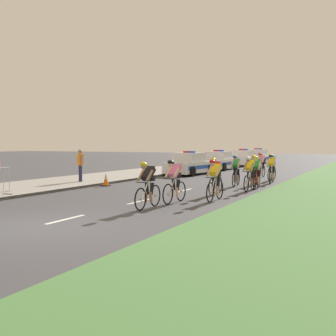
{
  "coord_description": "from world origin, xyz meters",
  "views": [
    {
      "loc": [
        7.65,
        -7.78,
        2.1
      ],
      "look_at": [
        0.04,
        7.48,
        1.1
      ],
      "focal_mm": 44.69,
      "sensor_mm": 36.0,
      "label": 1
    }
  ],
  "objects_px": {
    "cyclist_eighth": "(272,168)",
    "cyclist_eleventh": "(272,167)",
    "police_car_nearest": "(190,165)",
    "traffic_cone_near": "(106,180)",
    "cyclist_fourth": "(215,176)",
    "cyclist_seventh": "(236,170)",
    "cyclist_ninth": "(255,169)",
    "cyclist_sixth": "(257,172)",
    "cyclist_fifth": "(250,173)",
    "cyclist_third": "(215,179)",
    "cyclist_tenth": "(261,165)",
    "cyclist_lead": "(148,184)",
    "police_car_third": "(244,159)",
    "cyclist_second": "(174,181)",
    "spectator_middle": "(80,163)",
    "police_car_second": "(219,161)",
    "police_car_furthest": "(258,157)"
  },
  "relations": [
    {
      "from": "cyclist_second",
      "to": "spectator_middle",
      "type": "xyz_separation_m",
      "value": [
        -7.45,
        4.18,
        0.3
      ]
    },
    {
      "from": "cyclist_seventh",
      "to": "cyclist_ninth",
      "type": "bearing_deg",
      "value": 57.15
    },
    {
      "from": "cyclist_fifth",
      "to": "police_car_second",
      "type": "height_order",
      "value": "police_car_second"
    },
    {
      "from": "cyclist_second",
      "to": "spectator_middle",
      "type": "distance_m",
      "value": 8.55
    },
    {
      "from": "cyclist_ninth",
      "to": "police_car_third",
      "type": "relative_size",
      "value": 0.39
    },
    {
      "from": "police_car_furthest",
      "to": "cyclist_fourth",
      "type": "bearing_deg",
      "value": -79.17
    },
    {
      "from": "cyclist_third",
      "to": "police_car_nearest",
      "type": "xyz_separation_m",
      "value": [
        -5.98,
        11.46,
        -0.11
      ]
    },
    {
      "from": "cyclist_eighth",
      "to": "police_car_nearest",
      "type": "xyz_separation_m",
      "value": [
        -6.3,
        3.6,
        -0.11
      ]
    },
    {
      "from": "spectator_middle",
      "to": "cyclist_eleventh",
      "type": "bearing_deg",
      "value": 37.62
    },
    {
      "from": "cyclist_tenth",
      "to": "cyclist_second",
      "type": "bearing_deg",
      "value": -90.14
    },
    {
      "from": "police_car_nearest",
      "to": "police_car_second",
      "type": "relative_size",
      "value": 1.03
    },
    {
      "from": "cyclist_eleventh",
      "to": "police_car_third",
      "type": "relative_size",
      "value": 0.39
    },
    {
      "from": "police_car_nearest",
      "to": "police_car_second",
      "type": "bearing_deg",
      "value": 89.99
    },
    {
      "from": "cyclist_fourth",
      "to": "cyclist_fifth",
      "type": "height_order",
      "value": "same"
    },
    {
      "from": "cyclist_seventh",
      "to": "cyclist_eighth",
      "type": "height_order",
      "value": "same"
    },
    {
      "from": "cyclist_seventh",
      "to": "cyclist_ninth",
      "type": "relative_size",
      "value": 1.0
    },
    {
      "from": "cyclist_fourth",
      "to": "cyclist_ninth",
      "type": "xyz_separation_m",
      "value": [
        0.41,
        4.66,
        0.0
      ]
    },
    {
      "from": "police_car_third",
      "to": "cyclist_seventh",
      "type": "bearing_deg",
      "value": -74.83
    },
    {
      "from": "spectator_middle",
      "to": "cyclist_ninth",
      "type": "bearing_deg",
      "value": 22.33
    },
    {
      "from": "cyclist_fourth",
      "to": "cyclist_seventh",
      "type": "height_order",
      "value": "same"
    },
    {
      "from": "cyclist_eighth",
      "to": "police_car_third",
      "type": "relative_size",
      "value": 0.39
    },
    {
      "from": "cyclist_fifth",
      "to": "police_car_nearest",
      "type": "xyz_separation_m",
      "value": [
        -6.23,
        7.67,
        -0.11
      ]
    },
    {
      "from": "police_car_furthest",
      "to": "cyclist_second",
      "type": "bearing_deg",
      "value": -81.01
    },
    {
      "from": "cyclist_tenth",
      "to": "cyclist_lead",
      "type": "bearing_deg",
      "value": -90.99
    },
    {
      "from": "cyclist_fourth",
      "to": "cyclist_sixth",
      "type": "relative_size",
      "value": 1.0
    },
    {
      "from": "cyclist_second",
      "to": "cyclist_ninth",
      "type": "xyz_separation_m",
      "value": [
        0.87,
        7.61,
        0.0
      ]
    },
    {
      "from": "cyclist_fourth",
      "to": "cyclist_eleventh",
      "type": "height_order",
      "value": "same"
    },
    {
      "from": "cyclist_fifth",
      "to": "cyclist_third",
      "type": "bearing_deg",
      "value": -93.76
    },
    {
      "from": "cyclist_sixth",
      "to": "police_car_third",
      "type": "height_order",
      "value": "police_car_third"
    },
    {
      "from": "cyclist_second",
      "to": "cyclist_fifth",
      "type": "bearing_deg",
      "value": 74.72
    },
    {
      "from": "cyclist_lead",
      "to": "cyclist_sixth",
      "type": "bearing_deg",
      "value": 78.07
    },
    {
      "from": "cyclist_eighth",
      "to": "police_car_second",
      "type": "distance_m",
      "value": 11.34
    },
    {
      "from": "spectator_middle",
      "to": "cyclist_fifth",
      "type": "bearing_deg",
      "value": 4.84
    },
    {
      "from": "cyclist_sixth",
      "to": "cyclist_eleventh",
      "type": "distance_m",
      "value": 4.74
    },
    {
      "from": "cyclist_fifth",
      "to": "spectator_middle",
      "type": "bearing_deg",
      "value": -175.16
    },
    {
      "from": "cyclist_ninth",
      "to": "police_car_second",
      "type": "xyz_separation_m",
      "value": [
        -5.76,
        10.82,
        -0.11
      ]
    },
    {
      "from": "cyclist_sixth",
      "to": "cyclist_eighth",
      "type": "xyz_separation_m",
      "value": [
        0.02,
        3.0,
        0.0
      ]
    },
    {
      "from": "police_car_furthest",
      "to": "traffic_cone_near",
      "type": "xyz_separation_m",
      "value": [
        -0.71,
        -27.08,
        -0.37
      ]
    },
    {
      "from": "police_car_second",
      "to": "cyclist_third",
      "type": "bearing_deg",
      "value": -70.9
    },
    {
      "from": "cyclist_ninth",
      "to": "cyclist_eleventh",
      "type": "bearing_deg",
      "value": 87.06
    },
    {
      "from": "cyclist_fourth",
      "to": "cyclist_seventh",
      "type": "distance_m",
      "value": 3.63
    },
    {
      "from": "cyclist_fourth",
      "to": "cyclist_ninth",
      "type": "relative_size",
      "value": 1.0
    },
    {
      "from": "spectator_middle",
      "to": "police_car_second",
      "type": "bearing_deg",
      "value": 79.78
    },
    {
      "from": "cyclist_tenth",
      "to": "traffic_cone_near",
      "type": "relative_size",
      "value": 2.69
    },
    {
      "from": "police_car_nearest",
      "to": "traffic_cone_near",
      "type": "distance_m",
      "value": 8.83
    },
    {
      "from": "cyclist_lead",
      "to": "traffic_cone_near",
      "type": "xyz_separation_m",
      "value": [
        -5.38,
        5.35,
        -0.48
      ]
    },
    {
      "from": "cyclist_fourth",
      "to": "police_car_third",
      "type": "relative_size",
      "value": 0.39
    },
    {
      "from": "cyclist_eighth",
      "to": "cyclist_eleventh",
      "type": "relative_size",
      "value": 1.0
    },
    {
      "from": "police_car_nearest",
      "to": "traffic_cone_near",
      "type": "relative_size",
      "value": 7.07
    },
    {
      "from": "cyclist_third",
      "to": "cyclist_seventh",
      "type": "distance_m",
      "value": 5.5
    }
  ]
}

